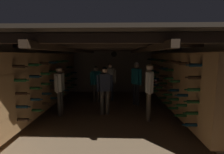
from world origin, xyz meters
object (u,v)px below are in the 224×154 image
Objects in this scene: wine_crate_stack at (105,91)px; person_guest_far_left at (96,81)px; display_bottle at (102,82)px; person_guest_far_right at (136,79)px; person_guest_mid_left at (60,86)px; person_host_center at (105,86)px; person_guest_mid_right at (149,86)px; person_guest_rear_center at (110,78)px.

person_guest_far_left is at bearing -112.74° from wine_crate_stack.
display_bottle is 1.83m from person_guest_far_right.
wine_crate_stack is 0.37× the size of person_guest_mid_left.
wine_crate_stack is at bearing 60.62° from person_guest_mid_left.
person_host_center is 1.47m from person_guest_mid_left.
person_guest_mid_right is at bearing -82.15° from person_guest_far_right.
person_guest_far_right is at bearing 24.40° from person_guest_mid_left.
person_guest_mid_left is at bearing -175.51° from person_host_center.
wine_crate_stack is 0.37× the size of person_host_center.
person_guest_far_right is (-0.21, 1.51, -0.03)m from person_guest_mid_right.
person_guest_far_right is (1.65, -0.37, 0.12)m from person_guest_far_left.
person_guest_mid_right is at bearing -45.36° from person_guest_far_left.
display_bottle reaches higher than wine_crate_stack.
person_guest_mid_right is 2.46m from person_guest_rear_center.
person_guest_mid_left reaches higher than display_bottle.
wine_crate_stack is 1.71× the size of display_bottle.
person_guest_mid_left is at bearing -155.60° from person_guest_far_right.
person_guest_far_left is (-0.20, -0.72, 0.18)m from display_bottle.
person_guest_far_right is (1.17, 1.08, 0.07)m from person_host_center.
person_host_center is 0.98× the size of person_guest_rear_center.
person_guest_mid_left is at bearing -122.33° from person_guest_far_left.
wine_crate_stack is 2.76m from person_guest_mid_left.
wine_crate_stack is 2.32m from person_host_center.
person_guest_rear_center reaches higher than person_guest_far_left.
person_guest_far_right is at bearing -28.31° from person_guest_rear_center.
display_bottle is at bearing 62.37° from person_guest_mid_left.
display_bottle is 0.68m from person_guest_rear_center.
wine_crate_stack is 0.45m from display_bottle.
person_guest_far_right reaches higher than person_guest_rear_center.
person_guest_mid_right reaches higher than person_guest_far_left.
person_guest_far_left is 0.90× the size of person_guest_far_right.
display_bottle is 2.59m from person_guest_mid_left.
wine_crate_stack is 0.34× the size of person_guest_mid_right.
display_bottle is 3.10m from person_guest_mid_right.
person_host_center is 1.53m from person_guest_far_left.
person_host_center is at bearing -71.78° from person_guest_far_left.
person_guest_far_left is at bearing 134.64° from person_guest_mid_right.
person_guest_mid_right reaches higher than person_guest_mid_left.
person_guest_far_right reaches higher than wine_crate_stack.
wine_crate_stack is 3.15m from person_guest_mid_right.
person_guest_mid_left is at bearing -117.63° from display_bottle.
person_host_center reaches higher than person_guest_far_left.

